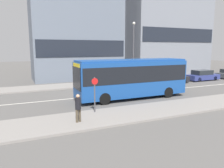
{
  "coord_description": "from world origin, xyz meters",
  "views": [
    {
      "loc": [
        -6.54,
        -18.79,
        4.47
      ],
      "look_at": [
        1.1,
        -1.65,
        1.35
      ],
      "focal_mm": 35.0,
      "sensor_mm": 36.0,
      "label": 1
    }
  ],
  "objects_px": {
    "parked_car_1": "(203,76)",
    "bus_stop_sign": "(95,92)",
    "pedestrian_near_stop": "(78,106)",
    "city_bus": "(132,76)",
    "parked_car_0": "(171,78)",
    "street_lamp": "(134,46)"
  },
  "relations": [
    {
      "from": "street_lamp",
      "to": "city_bus",
      "type": "bearing_deg",
      "value": -120.36
    },
    {
      "from": "parked_car_0",
      "to": "street_lamp",
      "type": "relative_size",
      "value": 0.61
    },
    {
      "from": "parked_car_0",
      "to": "city_bus",
      "type": "bearing_deg",
      "value": -148.67
    },
    {
      "from": "street_lamp",
      "to": "parked_car_0",
      "type": "bearing_deg",
      "value": -23.37
    },
    {
      "from": "parked_car_0",
      "to": "parked_car_1",
      "type": "relative_size",
      "value": 0.97
    },
    {
      "from": "city_bus",
      "to": "parked_car_0",
      "type": "relative_size",
      "value": 2.2
    },
    {
      "from": "street_lamp",
      "to": "bus_stop_sign",
      "type": "bearing_deg",
      "value": -130.41
    },
    {
      "from": "pedestrian_near_stop",
      "to": "bus_stop_sign",
      "type": "xyz_separation_m",
      "value": [
        1.57,
        1.49,
        0.47
      ]
    },
    {
      "from": "parked_car_1",
      "to": "bus_stop_sign",
      "type": "bearing_deg",
      "value": -155.38
    },
    {
      "from": "parked_car_0",
      "to": "parked_car_1",
      "type": "height_order",
      "value": "parked_car_1"
    },
    {
      "from": "city_bus",
      "to": "parked_car_0",
      "type": "height_order",
      "value": "city_bus"
    },
    {
      "from": "pedestrian_near_stop",
      "to": "parked_car_0",
      "type": "bearing_deg",
      "value": -166.24
    },
    {
      "from": "parked_car_1",
      "to": "pedestrian_near_stop",
      "type": "height_order",
      "value": "pedestrian_near_stop"
    },
    {
      "from": "city_bus",
      "to": "pedestrian_near_stop",
      "type": "height_order",
      "value": "city_bus"
    },
    {
      "from": "bus_stop_sign",
      "to": "street_lamp",
      "type": "xyz_separation_m",
      "value": [
        8.83,
        10.37,
        3.1
      ]
    },
    {
      "from": "city_bus",
      "to": "bus_stop_sign",
      "type": "height_order",
      "value": "city_bus"
    },
    {
      "from": "parked_car_1",
      "to": "bus_stop_sign",
      "type": "xyz_separation_m",
      "value": [
        -18.88,
        -8.65,
        0.88
      ]
    },
    {
      "from": "city_bus",
      "to": "parked_car_0",
      "type": "xyz_separation_m",
      "value": [
        8.61,
        5.24,
        -1.32
      ]
    },
    {
      "from": "city_bus",
      "to": "bus_stop_sign",
      "type": "relative_size",
      "value": 4.18
    },
    {
      "from": "city_bus",
      "to": "parked_car_1",
      "type": "bearing_deg",
      "value": 16.14
    },
    {
      "from": "parked_car_0",
      "to": "pedestrian_near_stop",
      "type": "height_order",
      "value": "pedestrian_near_stop"
    },
    {
      "from": "pedestrian_near_stop",
      "to": "street_lamp",
      "type": "relative_size",
      "value": 0.22
    }
  ]
}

